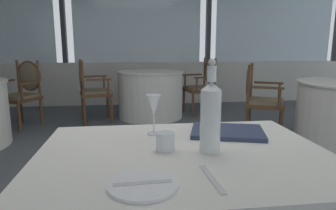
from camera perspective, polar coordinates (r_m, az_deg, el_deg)
ground_plane at (r=2.47m, az=-2.46°, el=-17.16°), size 13.67×13.67×0.00m
window_wall_far at (r=6.12m, az=-5.67°, el=11.16°), size 9.14×0.14×2.95m
side_plate at (r=0.91m, az=-4.83°, el=-14.89°), size 0.21×0.21×0.01m
butter_knife at (r=0.91m, az=-4.84°, el=-14.60°), size 0.17×0.03×0.00m
dinner_fork at (r=0.96m, az=8.40°, el=-13.72°), size 0.03×0.21×0.00m
water_bottle at (r=1.15m, az=8.10°, el=-1.93°), size 0.08×0.08×0.36m
wine_glass at (r=1.38m, az=-2.74°, el=-0.17°), size 0.07×0.07×0.19m
water_tumbler at (r=1.19m, az=-0.51°, el=-6.95°), size 0.07×0.07×0.07m
menu_book at (r=1.44m, az=11.20°, el=-4.99°), size 0.38×0.32×0.02m
dining_chair_0_1 at (r=3.96m, az=16.86°, el=1.84°), size 0.62×0.64×0.95m
dining_chair_1_1 at (r=4.87m, az=-25.83°, el=2.82°), size 0.65×0.63×0.97m
background_table_2 at (r=4.97m, az=-3.34°, el=2.04°), size 1.08×1.08×0.77m
dining_chair_2_0 at (r=4.77m, az=-14.65°, el=3.52°), size 0.55×0.60×0.97m
dining_chair_2_1 at (r=5.29m, az=6.84°, el=4.39°), size 0.55×0.60×0.97m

